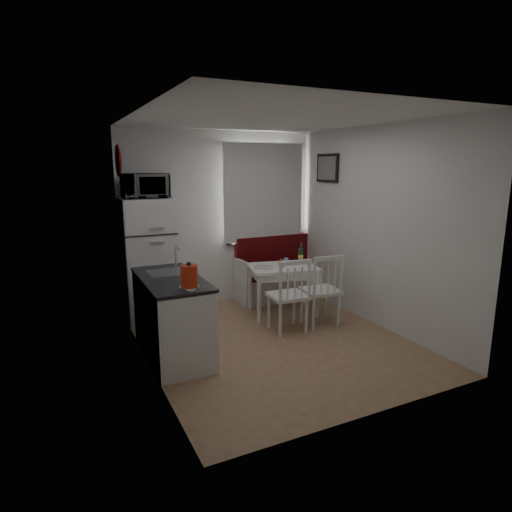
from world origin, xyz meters
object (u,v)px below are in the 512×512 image
Objects in this scene: chair_left at (292,288)px; microwave at (145,186)px; kettle at (189,276)px; wine_bottle at (301,252)px; chair_right at (325,283)px; dining_table at (283,271)px; fridge at (148,260)px; kitchen_counter at (172,316)px; bench at (278,278)px.

microwave reaches higher than chair_left.
kettle reaches higher than wine_bottle.
chair_right is at bearing -31.37° from microwave.
dining_table is at bearing -17.42° from microwave.
fridge is (-1.75, 0.60, 0.21)m from dining_table.
kitchen_counter is 1.30m from fridge.
kettle reaches higher than chair_left.
dining_table is 0.72m from chair_left.
chair_right is 2.65m from microwave.
microwave reaches higher than chair_right.
fridge reaches higher than kitchen_counter.
chair_left is at bearing -39.10° from microwave.
bench is 1.41m from chair_right.
fridge is 1.79m from kettle.
chair_left is at bearing -0.90° from kitchen_counter.
kitchen_counter is 0.79× the size of fridge.
fridge reaches higher than wine_bottle.
fridge is at bearing 173.62° from dining_table.
dining_table is 2.12m from kettle.
kitchen_counter is at bearing 95.28° from kettle.
microwave is (0.00, -0.05, 1.00)m from fridge.
fridge is 1.00m from microwave.
kettle is 2.44m from wine_bottle.
kitchen_counter is 4.92× the size of kettle.
kitchen_counter is at bearing -90.94° from microwave.
microwave is 2.36m from wine_bottle.
kitchen_counter is 1.89m from dining_table.
wine_bottle is at bearing -12.07° from microwave.
bench is 2.65× the size of chair_right.
microwave is (-2.00, 1.22, 1.23)m from chair_right.
wine_bottle is at bearing 31.77° from kettle.
wine_bottle reaches higher than bench.
kitchen_counter is at bearing -160.61° from wine_bottle.
chair_left is at bearing -127.95° from wine_bottle.
bench is at bearing 3.11° from fridge.
fridge is 5.76× the size of wine_bottle.
bench is at bearing 93.38° from wine_bottle.
chair_left is at bearing -97.96° from dining_table.
kitchen_counter reaches higher than wine_bottle.
wine_bottle is at bearing 88.60° from chair_right.
kitchen_counter reaches higher than chair_right.
chair_left is 0.50m from chair_right.
microwave reaches higher than fridge.
chair_left is 1.78× the size of wine_bottle.
microwave is 1.91m from kettle.
dining_table is at bearing 34.50° from kettle.
kettle is (0.03, -1.73, -0.80)m from microwave.
dining_table is at bearing -18.90° from fridge.
fridge is at bearing 90.97° from kettle.
kettle is at bearing -132.98° from dining_table.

